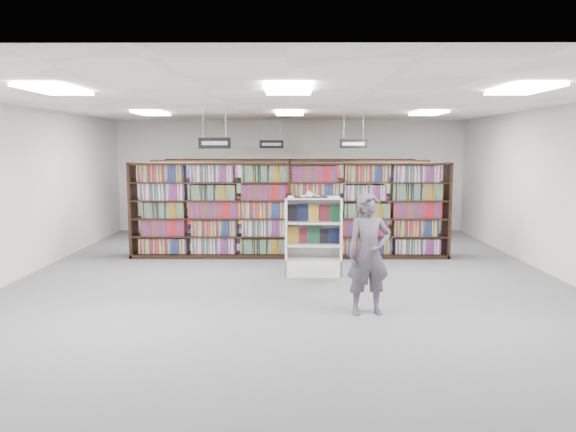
{
  "coord_description": "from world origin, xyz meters",
  "views": [
    {
      "loc": [
        0.04,
        -10.31,
        2.42
      ],
      "look_at": [
        -0.02,
        0.5,
        1.1
      ],
      "focal_mm": 35.0,
      "sensor_mm": 36.0,
      "label": 1
    }
  ],
  "objects_px": {
    "bookshelf_row_near": "(290,210)",
    "endcap_display": "(313,249)",
    "open_book": "(310,196)",
    "shopper": "(369,254)"
  },
  "relations": [
    {
      "from": "bookshelf_row_near",
      "to": "shopper",
      "type": "height_order",
      "value": "bookshelf_row_near"
    },
    {
      "from": "endcap_display",
      "to": "open_book",
      "type": "xyz_separation_m",
      "value": [
        -0.07,
        -0.09,
        1.03
      ]
    },
    {
      "from": "bookshelf_row_near",
      "to": "open_book",
      "type": "xyz_separation_m",
      "value": [
        0.39,
        -1.83,
        0.48
      ]
    },
    {
      "from": "endcap_display",
      "to": "shopper",
      "type": "height_order",
      "value": "shopper"
    },
    {
      "from": "bookshelf_row_near",
      "to": "endcap_display",
      "type": "distance_m",
      "value": 1.89
    },
    {
      "from": "bookshelf_row_near",
      "to": "open_book",
      "type": "distance_m",
      "value": 1.93
    },
    {
      "from": "open_book",
      "to": "bookshelf_row_near",
      "type": "bearing_deg",
      "value": 99.25
    },
    {
      "from": "bookshelf_row_near",
      "to": "endcap_display",
      "type": "bearing_deg",
      "value": -75.11
    },
    {
      "from": "bookshelf_row_near",
      "to": "endcap_display",
      "type": "height_order",
      "value": "bookshelf_row_near"
    },
    {
      "from": "endcap_display",
      "to": "open_book",
      "type": "relative_size",
      "value": 2.34
    }
  ]
}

